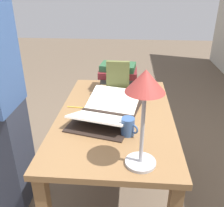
{
  "coord_description": "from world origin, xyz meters",
  "views": [
    {
      "loc": [
        1.45,
        0.09,
        1.51
      ],
      "look_at": [
        0.01,
        -0.02,
        0.81
      ],
      "focal_mm": 40.0,
      "sensor_mm": 36.0,
      "label": 1
    }
  ],
  "objects_px": {
    "book_standing_upright": "(118,80)",
    "pencil": "(77,107)",
    "open_book": "(107,111)",
    "coffee_mug": "(128,127)",
    "book_stack_tall": "(118,76)",
    "person_reader": "(1,103)",
    "reading_lamp": "(145,93)"
  },
  "relations": [
    {
      "from": "book_standing_upright",
      "to": "pencil",
      "type": "height_order",
      "value": "book_standing_upright"
    },
    {
      "from": "open_book",
      "to": "coffee_mug",
      "type": "distance_m",
      "value": 0.27
    },
    {
      "from": "book_stack_tall",
      "to": "person_reader",
      "type": "distance_m",
      "value": 0.89
    },
    {
      "from": "reading_lamp",
      "to": "coffee_mug",
      "type": "relative_size",
      "value": 4.52
    },
    {
      "from": "open_book",
      "to": "person_reader",
      "type": "distance_m",
      "value": 0.69
    },
    {
      "from": "open_book",
      "to": "reading_lamp",
      "type": "distance_m",
      "value": 0.62
    },
    {
      "from": "open_book",
      "to": "person_reader",
      "type": "xyz_separation_m",
      "value": [
        0.05,
        -0.68,
        0.05
      ]
    },
    {
      "from": "book_standing_upright",
      "to": "coffee_mug",
      "type": "xyz_separation_m",
      "value": [
        0.52,
        0.09,
        -0.09
      ]
    },
    {
      "from": "open_book",
      "to": "pencil",
      "type": "bearing_deg",
      "value": -97.4
    },
    {
      "from": "pencil",
      "to": "open_book",
      "type": "bearing_deg",
      "value": 68.99
    },
    {
      "from": "pencil",
      "to": "reading_lamp",
      "type": "bearing_deg",
      "value": 36.89
    },
    {
      "from": "book_standing_upright",
      "to": "pencil",
      "type": "distance_m",
      "value": 0.36
    },
    {
      "from": "reading_lamp",
      "to": "coffee_mug",
      "type": "distance_m",
      "value": 0.41
    },
    {
      "from": "book_stack_tall",
      "to": "coffee_mug",
      "type": "distance_m",
      "value": 0.69
    },
    {
      "from": "book_standing_upright",
      "to": "book_stack_tall",
      "type": "bearing_deg",
      "value": -176.16
    },
    {
      "from": "book_stack_tall",
      "to": "book_standing_upright",
      "type": "height_order",
      "value": "book_standing_upright"
    },
    {
      "from": "open_book",
      "to": "person_reader",
      "type": "height_order",
      "value": "person_reader"
    },
    {
      "from": "open_book",
      "to": "book_stack_tall",
      "type": "height_order",
      "value": "book_stack_tall"
    },
    {
      "from": "open_book",
      "to": "reading_lamp",
      "type": "bearing_deg",
      "value": 36.78
    },
    {
      "from": "book_stack_tall",
      "to": "pencil",
      "type": "bearing_deg",
      "value": -35.08
    },
    {
      "from": "person_reader",
      "to": "open_book",
      "type": "bearing_deg",
      "value": -85.83
    },
    {
      "from": "pencil",
      "to": "person_reader",
      "type": "relative_size",
      "value": 0.09
    },
    {
      "from": "book_standing_upright",
      "to": "person_reader",
      "type": "height_order",
      "value": "person_reader"
    },
    {
      "from": "book_standing_upright",
      "to": "person_reader",
      "type": "bearing_deg",
      "value": -63.8
    },
    {
      "from": "open_book",
      "to": "person_reader",
      "type": "relative_size",
      "value": 0.39
    },
    {
      "from": "coffee_mug",
      "to": "pencil",
      "type": "bearing_deg",
      "value": -131.07
    },
    {
      "from": "book_standing_upright",
      "to": "person_reader",
      "type": "xyz_separation_m",
      "value": [
        0.34,
        -0.73,
        -0.06
      ]
    },
    {
      "from": "reading_lamp",
      "to": "person_reader",
      "type": "relative_size",
      "value": 0.29
    },
    {
      "from": "open_book",
      "to": "person_reader",
      "type": "bearing_deg",
      "value": -72.21
    },
    {
      "from": "reading_lamp",
      "to": "book_standing_upright",
      "type": "bearing_deg",
      "value": -168.63
    },
    {
      "from": "book_stack_tall",
      "to": "pencil",
      "type": "relative_size",
      "value": 2.12
    },
    {
      "from": "reading_lamp",
      "to": "coffee_mug",
      "type": "xyz_separation_m",
      "value": [
        -0.25,
        -0.07,
        -0.32
      ]
    }
  ]
}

